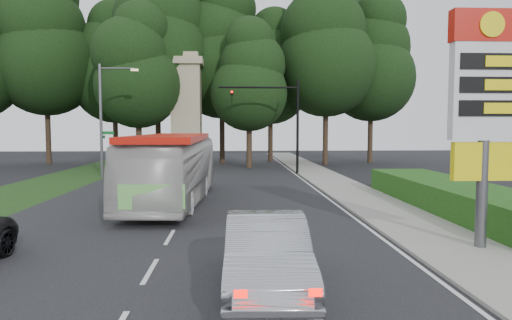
{
  "coord_description": "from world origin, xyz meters",
  "views": [
    {
      "loc": [
        2.05,
        -10.64,
        3.56
      ],
      "look_at": [
        3.03,
        8.49,
        2.2
      ],
      "focal_mm": 32.0,
      "sensor_mm": 36.0,
      "label": 1
    }
  ],
  "objects": [
    {
      "name": "ground",
      "position": [
        0.0,
        0.0,
        0.0
      ],
      "size": [
        120.0,
        120.0,
        0.0
      ],
      "primitive_type": "plane",
      "color": "black",
      "rests_on": "ground"
    },
    {
      "name": "road_surface",
      "position": [
        0.0,
        12.0,
        0.01
      ],
      "size": [
        14.0,
        80.0,
        0.02
      ],
      "primitive_type": "cube",
      "color": "black",
      "rests_on": "ground"
    },
    {
      "name": "sidewalk_right",
      "position": [
        8.5,
        12.0,
        0.06
      ],
      "size": [
        3.0,
        80.0,
        0.12
      ],
      "primitive_type": "cube",
      "color": "gray",
      "rests_on": "ground"
    },
    {
      "name": "grass_verge_left",
      "position": [
        -9.5,
        18.0,
        0.01
      ],
      "size": [
        5.0,
        50.0,
        0.02
      ],
      "primitive_type": "cube",
      "color": "#193814",
      "rests_on": "ground"
    },
    {
      "name": "hedge",
      "position": [
        11.5,
        8.0,
        0.6
      ],
      "size": [
        3.0,
        14.0,
        1.2
      ],
      "primitive_type": "cube",
      "color": "#1C4713",
      "rests_on": "ground"
    },
    {
      "name": "gas_station_pylon",
      "position": [
        9.2,
        1.99,
        4.45
      ],
      "size": [
        2.1,
        0.45,
        6.85
      ],
      "color": "#59595E",
      "rests_on": "ground"
    },
    {
      "name": "traffic_signal_mast",
      "position": [
        5.68,
        24.0,
        4.67
      ],
      "size": [
        6.1,
        0.35,
        7.2
      ],
      "color": "black",
      "rests_on": "ground"
    },
    {
      "name": "streetlight_signs",
      "position": [
        -6.99,
        22.01,
        4.44
      ],
      "size": [
        2.75,
        0.98,
        8.0
      ],
      "color": "#59595E",
      "rests_on": "ground"
    },
    {
      "name": "monument",
      "position": [
        -2.0,
        30.0,
        5.1
      ],
      "size": [
        3.0,
        3.0,
        10.05
      ],
      "color": "tan",
      "rests_on": "ground"
    },
    {
      "name": "tree_west_mid",
      "position": [
        -16.0,
        35.0,
        11.69
      ],
      "size": [
        9.8,
        9.8,
        19.25
      ],
      "color": "#2D2116",
      "rests_on": "ground"
    },
    {
      "name": "tree_west_near",
      "position": [
        -10.0,
        37.0,
        10.02
      ],
      "size": [
        8.4,
        8.4,
        16.5
      ],
      "color": "#2D2116",
      "rests_on": "ground"
    },
    {
      "name": "tree_center_left",
      "position": [
        -5.0,
        33.0,
        12.02
      ],
      "size": [
        10.08,
        10.08,
        19.8
      ],
      "color": "#2D2116",
      "rests_on": "ground"
    },
    {
      "name": "tree_center_right",
      "position": [
        1.0,
        35.0,
        11.02
      ],
      "size": [
        9.24,
        9.24,
        18.15
      ],
      "color": "#2D2116",
      "rests_on": "ground"
    },
    {
      "name": "tree_east_near",
      "position": [
        6.0,
        37.0,
        9.68
      ],
      "size": [
        8.12,
        8.12,
        15.95
      ],
      "color": "#2D2116",
      "rests_on": "ground"
    },
    {
      "name": "tree_east_mid",
      "position": [
        11.0,
        33.0,
        11.35
      ],
      "size": [
        9.52,
        9.52,
        18.7
      ],
      "color": "#2D2116",
      "rests_on": "ground"
    },
    {
      "name": "tree_far_east",
      "position": [
        16.0,
        35.0,
        10.35
      ],
      "size": [
        8.68,
        8.68,
        17.05
      ],
      "color": "#2D2116",
      "rests_on": "ground"
    },
    {
      "name": "tree_monument_left",
      "position": [
        -6.0,
        29.0,
        8.68
      ],
      "size": [
        7.28,
        7.28,
        14.3
      ],
      "color": "#2D2116",
      "rests_on": "ground"
    },
    {
      "name": "tree_monument_right",
      "position": [
        3.5,
        29.5,
        8.01
      ],
      "size": [
        6.72,
        6.72,
        13.2
      ],
      "color": "#2D2116",
      "rests_on": "ground"
    },
    {
      "name": "transit_bus",
      "position": [
        -0.77,
        10.89,
        1.61
      ],
      "size": [
        3.3,
        11.72,
        3.23
      ],
      "primitive_type": "imported",
      "rotation": [
        0.0,
        0.0,
        -0.05
      ],
      "color": "silver",
      "rests_on": "ground"
    },
    {
      "name": "sedan_silver",
      "position": [
        2.77,
        -0.99,
        0.82
      ],
      "size": [
        1.86,
        5.01,
        1.64
      ],
      "primitive_type": "imported",
      "rotation": [
        0.0,
        0.0,
        -0.02
      ],
      "color": "#A5A6AC",
      "rests_on": "ground"
    }
  ]
}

